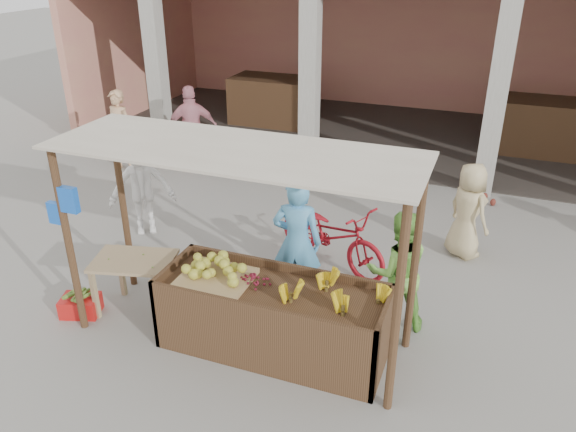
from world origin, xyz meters
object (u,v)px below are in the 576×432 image
at_px(red_crate, 81,306).
at_px(vendor_blue, 297,238).
at_px(fruit_stall, 273,320).
at_px(side_table, 135,269).
at_px(motorcycle, 332,234).
at_px(vendor_green, 398,268).

bearing_deg(red_crate, vendor_blue, 9.35).
height_order(fruit_stall, side_table, fruit_stall).
relative_size(fruit_stall, vendor_blue, 1.40).
height_order(side_table, motorcycle, motorcycle).
relative_size(vendor_blue, motorcycle, 0.92).
relative_size(vendor_green, motorcycle, 0.82).
xyz_separation_m(fruit_stall, vendor_green, (1.22, 0.95, 0.42)).
xyz_separation_m(red_crate, vendor_green, (3.78, 1.19, 0.70)).
bearing_deg(vendor_green, fruit_stall, 13.73).
height_order(fruit_stall, vendor_green, vendor_green).
xyz_separation_m(vendor_blue, motorcycle, (0.17, 1.02, -0.40)).
bearing_deg(vendor_green, side_table, -7.73).
bearing_deg(red_crate, motorcycle, 23.02).
distance_m(vendor_green, motorcycle, 1.62).
bearing_deg(fruit_stall, motorcycle, 87.61).
relative_size(fruit_stall, red_crate, 5.57).
bearing_deg(side_table, vendor_blue, 14.71).
height_order(red_crate, motorcycle, motorcycle).
bearing_deg(side_table, motorcycle, 31.47).
height_order(vendor_blue, vendor_green, vendor_blue).
xyz_separation_m(fruit_stall, motorcycle, (0.09, 2.06, 0.12)).
distance_m(side_table, vendor_green, 3.22).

